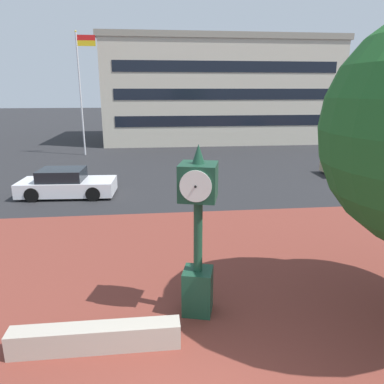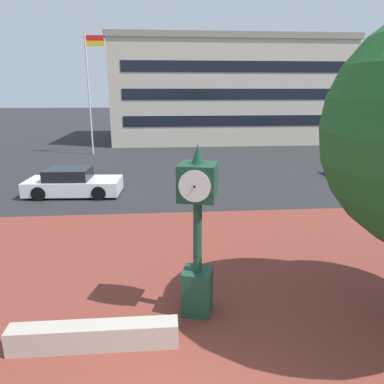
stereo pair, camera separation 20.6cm
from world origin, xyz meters
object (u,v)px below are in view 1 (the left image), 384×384
car_street_mid (66,184)px  flagpole_primary (81,87)px  street_clock (198,234)px  civic_building (216,91)px  car_street_near (363,165)px

car_street_mid → flagpole_primary: size_ratio=0.50×
street_clock → civic_building: 30.20m
car_street_near → flagpole_primary: 19.58m
street_clock → car_street_mid: 11.02m
car_street_mid → civic_building: 22.72m
car_street_near → flagpole_primary: flagpole_primary is taller
car_street_near → car_street_mid: size_ratio=1.03×
flagpole_primary → civic_building: size_ratio=0.41×
car_street_mid → car_street_near: bearing=102.3°
car_street_mid → civic_building: bearing=155.4°
car_street_near → flagpole_primary: size_ratio=0.51×
street_clock → car_street_mid: street_clock is taller
street_clock → car_street_near: size_ratio=0.83×
car_street_near → car_street_mid: 16.26m
street_clock → civic_building: size_ratio=0.18×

